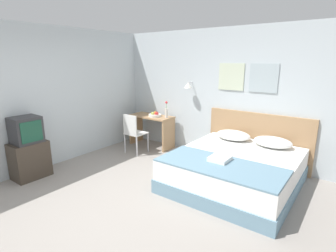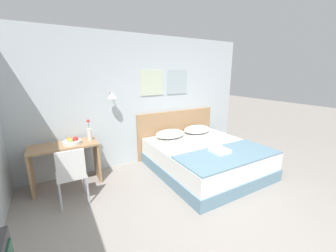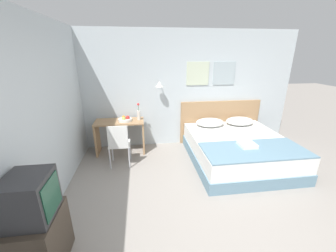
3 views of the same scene
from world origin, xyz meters
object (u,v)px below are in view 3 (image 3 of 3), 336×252
(television, at_px, (30,198))
(desk, at_px, (120,131))
(pillow_right, at_px, (240,121))
(folded_towel_near_foot, at_px, (247,144))
(throw_blanket, at_px, (255,150))
(tv_stand, at_px, (42,241))
(headboard, at_px, (220,122))
(pillow_left, at_px, (210,122))
(fruit_bowl, at_px, (125,119))
(bed, at_px, (237,149))
(flower_vase, at_px, (139,114))
(desk_chair, at_px, (119,142))

(television, bearing_deg, desk, 77.33)
(pillow_right, relative_size, folded_towel_near_foot, 2.18)
(throw_blanket, distance_m, tv_stand, 3.28)
(headboard, distance_m, television, 4.21)
(pillow_left, relative_size, folded_towel_near_foot, 2.18)
(pillow_left, xyz_separation_m, folded_towel_near_foot, (0.30, -1.20, -0.03))
(fruit_bowl, distance_m, tv_stand, 2.73)
(desk, bearing_deg, folded_towel_near_foot, -27.27)
(bed, height_order, pillow_right, pillow_right)
(tv_stand, bearing_deg, folded_towel_near_foot, 25.48)
(pillow_right, bearing_deg, flower_vase, 179.13)
(pillow_right, bearing_deg, tv_stand, -142.41)
(folded_towel_near_foot, distance_m, tv_stand, 3.28)
(bed, height_order, television, television)
(pillow_right, height_order, desk, desk)
(desk, xyz_separation_m, fruit_bowl, (0.13, -0.03, 0.28))
(pillow_left, distance_m, desk_chair, 2.13)
(folded_towel_near_foot, bearing_deg, fruit_bowl, 151.95)
(folded_towel_near_foot, bearing_deg, tv_stand, -154.52)
(bed, distance_m, headboard, 1.09)
(bed, bearing_deg, folded_towel_near_foot, -98.69)
(fruit_bowl, bearing_deg, pillow_right, 0.33)
(pillow_left, distance_m, throw_blanket, 1.39)
(pillow_right, relative_size, desk_chair, 0.73)
(pillow_left, bearing_deg, television, -135.47)
(pillow_right, bearing_deg, desk_chair, -166.81)
(pillow_left, bearing_deg, fruit_bowl, -179.55)
(headboard, bearing_deg, flower_vase, -172.07)
(desk_chair, distance_m, flower_vase, 0.87)
(throw_blanket, distance_m, fruit_bowl, 2.66)
(desk, distance_m, fruit_bowl, 0.31)
(flower_vase, bearing_deg, fruit_bowl, -170.23)
(pillow_left, height_order, desk, desk)
(pillow_left, relative_size, fruit_bowl, 2.24)
(bed, height_order, pillow_left, pillow_left)
(throw_blanket, bearing_deg, desk, 150.74)
(throw_blanket, relative_size, flower_vase, 4.77)
(desk_chair, bearing_deg, flower_vase, 59.89)
(bed, bearing_deg, throw_blanket, -90.00)
(desk_chair, bearing_deg, folded_towel_near_foot, -13.39)
(folded_towel_near_foot, bearing_deg, bed, 81.31)
(headboard, xyz_separation_m, throw_blanket, (0.00, -1.66, 0.03))
(bed, bearing_deg, headboard, 90.00)
(headboard, height_order, throw_blanket, headboard)
(pillow_right, height_order, folded_towel_near_foot, pillow_right)
(flower_vase, relative_size, tv_stand, 0.59)
(headboard, bearing_deg, desk_chair, -158.12)
(throw_blanket, bearing_deg, pillow_left, 105.25)
(desk_chair, relative_size, tv_stand, 1.39)
(desk, distance_m, flower_vase, 0.57)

